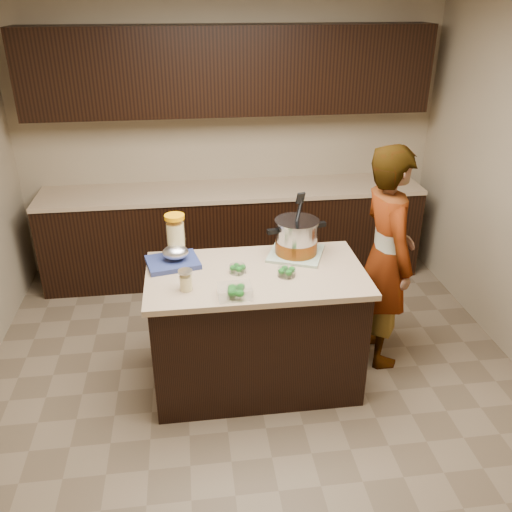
# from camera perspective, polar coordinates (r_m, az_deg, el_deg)

# --- Properties ---
(ground_plane) EXTENTS (4.00, 4.00, 0.00)m
(ground_plane) POSITION_cam_1_polar(r_m,az_deg,el_deg) (4.11, 0.00, -12.87)
(ground_plane) COLOR brown
(ground_plane) RESTS_ON ground
(room_shell) EXTENTS (4.04, 4.04, 2.72)m
(room_shell) POSITION_cam_1_polar(r_m,az_deg,el_deg) (3.30, 0.00, 10.88)
(room_shell) COLOR tan
(room_shell) RESTS_ON ground
(back_cabinets) EXTENTS (3.60, 0.63, 2.33)m
(back_cabinets) POSITION_cam_1_polar(r_m,az_deg,el_deg) (5.18, -2.54, 7.68)
(back_cabinets) COLOR black
(back_cabinets) RESTS_ON ground
(island) EXTENTS (1.46, 0.81, 0.90)m
(island) POSITION_cam_1_polar(r_m,az_deg,el_deg) (3.84, 0.00, -7.62)
(island) COLOR black
(island) RESTS_ON ground
(dish_towel) EXTENTS (0.47, 0.47, 0.02)m
(dish_towel) POSITION_cam_1_polar(r_m,az_deg,el_deg) (3.85, 4.22, 0.27)
(dish_towel) COLOR #557B52
(dish_towel) RESTS_ON island
(stock_pot) EXTENTS (0.43, 0.37, 0.44)m
(stock_pot) POSITION_cam_1_polar(r_m,az_deg,el_deg) (3.80, 4.27, 1.81)
(stock_pot) COLOR #B7B7BC
(stock_pot) RESTS_ON dish_towel
(lemonade_pitcher) EXTENTS (0.16, 0.16, 0.33)m
(lemonade_pitcher) POSITION_cam_1_polar(r_m,az_deg,el_deg) (3.74, -8.42, 1.72)
(lemonade_pitcher) COLOR #EEDA91
(lemonade_pitcher) RESTS_ON island
(mason_jar) EXTENTS (0.10, 0.10, 0.15)m
(mason_jar) POSITION_cam_1_polar(r_m,az_deg,el_deg) (3.40, -7.40, -2.59)
(mason_jar) COLOR #EEDA91
(mason_jar) RESTS_ON island
(broccoli_tub_left) EXTENTS (0.13, 0.13, 0.05)m
(broccoli_tub_left) POSITION_cam_1_polar(r_m,az_deg,el_deg) (3.59, -1.94, -1.40)
(broccoli_tub_left) COLOR silver
(broccoli_tub_left) RESTS_ON island
(broccoli_tub_right) EXTENTS (0.13, 0.13, 0.06)m
(broccoli_tub_right) POSITION_cam_1_polar(r_m,az_deg,el_deg) (3.55, 3.24, -1.73)
(broccoli_tub_right) COLOR silver
(broccoli_tub_right) RESTS_ON island
(broccoli_tub_rect) EXTENTS (0.21, 0.16, 0.07)m
(broccoli_tub_rect) POSITION_cam_1_polar(r_m,az_deg,el_deg) (3.31, -2.24, -3.80)
(broccoli_tub_rect) COLOR silver
(broccoli_tub_rect) RESTS_ON island
(blue_tray) EXTENTS (0.39, 0.34, 0.13)m
(blue_tray) POSITION_cam_1_polar(r_m,az_deg,el_deg) (3.73, -8.63, -0.26)
(blue_tray) COLOR navy
(blue_tray) RESTS_ON island
(person) EXTENTS (0.44, 0.64, 1.68)m
(person) POSITION_cam_1_polar(r_m,az_deg,el_deg) (4.04, 13.52, -0.19)
(person) COLOR gray
(person) RESTS_ON ground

